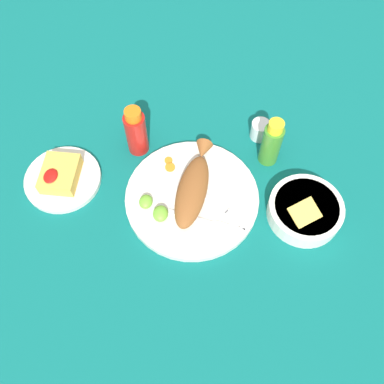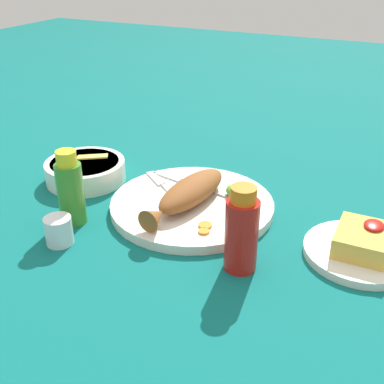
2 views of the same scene
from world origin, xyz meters
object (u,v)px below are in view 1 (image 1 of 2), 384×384
(hot_sauce_bottle_green, at_px, (271,143))
(salt_cup, at_px, (260,131))
(hot_sauce_bottle_red, at_px, (136,132))
(fork_near, at_px, (224,209))
(side_plate_fries, at_px, (63,179))
(fork_far, at_px, (211,223))
(main_plate, at_px, (192,198))
(fried_fish, at_px, (193,187))
(guacamole_bowl, at_px, (305,210))

(hot_sauce_bottle_green, distance_m, salt_cup, 0.09)
(hot_sauce_bottle_green, height_order, salt_cup, hot_sauce_bottle_green)
(hot_sauce_bottle_red, height_order, salt_cup, hot_sauce_bottle_red)
(fork_near, relative_size, side_plate_fries, 0.82)
(fork_far, bearing_deg, main_plate, 139.63)
(main_plate, bearing_deg, fried_fish, 173.01)
(fried_fish, height_order, hot_sauce_bottle_green, hot_sauce_bottle_green)
(fried_fish, xyz_separation_m, fork_far, (0.08, 0.05, -0.02))
(fried_fish, relative_size, salt_cup, 4.85)
(fork_near, height_order, guacamole_bowl, guacamole_bowl)
(main_plate, xyz_separation_m, guacamole_bowl, (0.01, 0.27, 0.02))
(main_plate, height_order, side_plate_fries, main_plate)
(fork_near, relative_size, hot_sauce_bottle_green, 1.07)
(hot_sauce_bottle_red, relative_size, hot_sauce_bottle_green, 1.02)
(fork_far, height_order, hot_sauce_bottle_red, hot_sauce_bottle_red)
(fried_fish, bearing_deg, side_plate_fries, -84.29)
(main_plate, distance_m, guacamole_bowl, 0.27)
(side_plate_fries, height_order, guacamole_bowl, guacamole_bowl)
(fork_far, distance_m, guacamole_bowl, 0.22)
(fried_fish, height_order, side_plate_fries, fried_fish)
(hot_sauce_bottle_red, bearing_deg, guacamole_bowl, 70.18)
(main_plate, distance_m, side_plate_fries, 0.33)
(main_plate, xyz_separation_m, side_plate_fries, (-0.02, -0.33, -0.00))
(hot_sauce_bottle_green, bearing_deg, fork_near, -31.42)
(fried_fish, height_order, hot_sauce_bottle_red, hot_sauce_bottle_red)
(fried_fish, bearing_deg, salt_cup, 148.96)
(fork_far, xyz_separation_m, hot_sauce_bottle_red, (-0.21, -0.21, 0.05))
(main_plate, relative_size, hot_sauce_bottle_green, 2.23)
(salt_cup, bearing_deg, hot_sauce_bottle_green, 19.07)
(fork_far, distance_m, salt_cup, 0.30)
(side_plate_fries, bearing_deg, main_plate, 86.46)
(fork_near, height_order, hot_sauce_bottle_green, hot_sauce_bottle_green)
(main_plate, relative_size, guacamole_bowl, 1.85)
(fork_near, bearing_deg, fried_fish, -169.12)
(side_plate_fries, bearing_deg, hot_sauce_bottle_green, 103.40)
(fork_near, bearing_deg, main_plate, -160.69)
(fork_near, xyz_separation_m, hot_sauce_bottle_red, (-0.17, -0.23, 0.05))
(fried_fish, bearing_deg, fork_far, 39.21)
(main_plate, relative_size, fork_far, 1.75)
(hot_sauce_bottle_red, bearing_deg, salt_cup, 103.01)
(fork_near, bearing_deg, side_plate_fries, -148.53)
(main_plate, bearing_deg, hot_sauce_bottle_green, 127.93)
(main_plate, distance_m, fried_fish, 0.04)
(fried_fish, bearing_deg, hot_sauce_bottle_red, -121.97)
(hot_sauce_bottle_red, bearing_deg, main_plate, 48.02)
(guacamole_bowl, bearing_deg, salt_cup, -153.50)
(main_plate, bearing_deg, guacamole_bowl, 87.15)
(fried_fish, relative_size, guacamole_bowl, 1.41)
(fried_fish, relative_size, fork_near, 1.60)
(main_plate, height_order, fork_near, fork_near)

